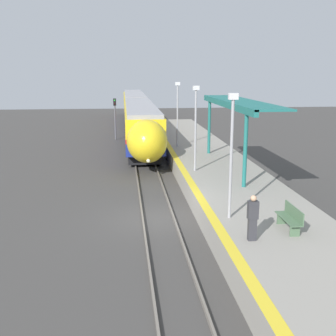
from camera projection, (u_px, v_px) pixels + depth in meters
name	position (u px, v px, depth m)	size (l,w,h in m)	color
ground_plane	(158.00, 219.00, 19.68)	(120.00, 120.00, 0.00)	#423F3D
rail_left	(143.00, 218.00, 19.59)	(0.08, 90.00, 0.15)	slate
rail_right	(173.00, 217.00, 19.74)	(0.08, 90.00, 0.15)	slate
train	(137.00, 113.00, 46.74)	(2.82, 42.89, 3.84)	black
platform_right	(246.00, 205.00, 19.99)	(4.94, 64.00, 1.04)	gray
platform_bench	(291.00, 218.00, 15.38)	(0.44, 1.69, 0.89)	#4C6B4C
person_waiting	(253.00, 217.00, 14.35)	(0.36, 0.22, 1.62)	#333338
railway_signal	(115.00, 114.00, 41.91)	(0.28, 0.28, 4.10)	#59595E
lamppost_near	(232.00, 148.00, 16.13)	(0.36, 0.20, 4.90)	#9E9EA3
lamppost_mid	(196.00, 122.00, 24.08)	(0.36, 0.20, 4.90)	#9E9EA3
lamppost_far	(177.00, 110.00, 32.02)	(0.36, 0.20, 4.90)	#9E9EA3
station_canopy	(235.00, 105.00, 24.81)	(2.02, 11.95, 4.01)	#1E6B66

